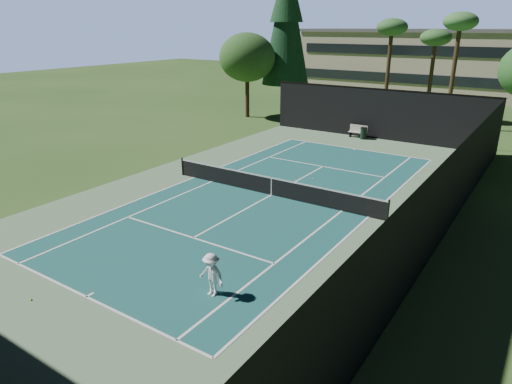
# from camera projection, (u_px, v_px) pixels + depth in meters

# --- Properties ---
(ground) EXTENTS (160.00, 160.00, 0.00)m
(ground) POSITION_uv_depth(u_px,v_px,m) (271.00, 195.00, 24.71)
(ground) COLOR #2E501E
(ground) RESTS_ON ground
(apron_slab) EXTENTS (18.00, 32.00, 0.01)m
(apron_slab) POSITION_uv_depth(u_px,v_px,m) (271.00, 195.00, 24.71)
(apron_slab) COLOR #60815A
(apron_slab) RESTS_ON ground
(court_surface) EXTENTS (10.97, 23.77, 0.01)m
(court_surface) POSITION_uv_depth(u_px,v_px,m) (271.00, 195.00, 24.71)
(court_surface) COLOR #1A5552
(court_surface) RESTS_ON ground
(court_lines) EXTENTS (11.07, 23.87, 0.01)m
(court_lines) POSITION_uv_depth(u_px,v_px,m) (271.00, 195.00, 24.71)
(court_lines) COLOR white
(court_lines) RESTS_ON ground
(tennis_net) EXTENTS (12.90, 0.10, 1.10)m
(tennis_net) POSITION_uv_depth(u_px,v_px,m) (271.00, 186.00, 24.52)
(tennis_net) COLOR black
(tennis_net) RESTS_ON ground
(fence) EXTENTS (18.04, 32.05, 4.03)m
(fence) POSITION_uv_depth(u_px,v_px,m) (272.00, 159.00, 24.08)
(fence) COLOR black
(fence) RESTS_ON ground
(player) EXTENTS (1.05, 0.65, 1.57)m
(player) POSITION_uv_depth(u_px,v_px,m) (211.00, 275.00, 15.28)
(player) COLOR white
(player) RESTS_ON ground
(tennis_ball_a) EXTENTS (0.07, 0.07, 0.07)m
(tennis_ball_a) POSITION_uv_depth(u_px,v_px,m) (31.00, 300.00, 15.22)
(tennis_ball_a) COLOR gold
(tennis_ball_a) RESTS_ON ground
(tennis_ball_b) EXTENTS (0.07, 0.07, 0.07)m
(tennis_ball_b) POSITION_uv_depth(u_px,v_px,m) (295.00, 180.00, 27.06)
(tennis_ball_b) COLOR yellow
(tennis_ball_b) RESTS_ON ground
(tennis_ball_c) EXTENTS (0.07, 0.07, 0.07)m
(tennis_ball_c) POSITION_uv_depth(u_px,v_px,m) (313.00, 179.00, 27.30)
(tennis_ball_c) COLOR #E7F437
(tennis_ball_c) RESTS_ON ground
(tennis_ball_d) EXTENTS (0.06, 0.06, 0.06)m
(tennis_ball_d) POSITION_uv_depth(u_px,v_px,m) (204.00, 163.00, 30.39)
(tennis_ball_d) COLOR #CEDD32
(tennis_ball_d) RESTS_ON ground
(park_bench) EXTENTS (1.50, 0.45, 1.02)m
(park_bench) POSITION_uv_depth(u_px,v_px,m) (358.00, 131.00, 37.35)
(park_bench) COLOR beige
(park_bench) RESTS_ON ground
(trash_bin) EXTENTS (0.56, 0.56, 0.95)m
(trash_bin) POSITION_uv_depth(u_px,v_px,m) (364.00, 133.00, 36.84)
(trash_bin) COLOR black
(trash_bin) RESTS_ON ground
(pine_tree) EXTENTS (4.80, 4.80, 15.00)m
(pine_tree) POSITION_uv_depth(u_px,v_px,m) (287.00, 16.00, 44.90)
(pine_tree) COLOR #492D1F
(pine_tree) RESTS_ON ground
(palm_a) EXTENTS (2.80, 2.80, 9.32)m
(palm_a) POSITION_uv_depth(u_px,v_px,m) (392.00, 31.00, 41.73)
(palm_a) COLOR #442F1D
(palm_a) RESTS_ON ground
(palm_b) EXTENTS (2.80, 2.80, 8.42)m
(palm_b) POSITION_uv_depth(u_px,v_px,m) (436.00, 41.00, 41.76)
(palm_b) COLOR #47321E
(palm_b) RESTS_ON ground
(palm_c) EXTENTS (2.80, 2.80, 9.77)m
(palm_c) POSITION_uv_depth(u_px,v_px,m) (460.00, 26.00, 37.68)
(palm_c) COLOR #43311D
(palm_c) RESTS_ON ground
(decid_tree_c) EXTENTS (5.44, 5.44, 8.09)m
(decid_tree_c) POSITION_uv_depth(u_px,v_px,m) (247.00, 58.00, 44.11)
(decid_tree_c) COLOR #452C1D
(decid_tree_c) RESTS_ON ground
(campus_building) EXTENTS (40.50, 12.50, 8.30)m
(campus_building) POSITION_uv_depth(u_px,v_px,m) (458.00, 62.00, 59.25)
(campus_building) COLOR #BFB094
(campus_building) RESTS_ON ground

